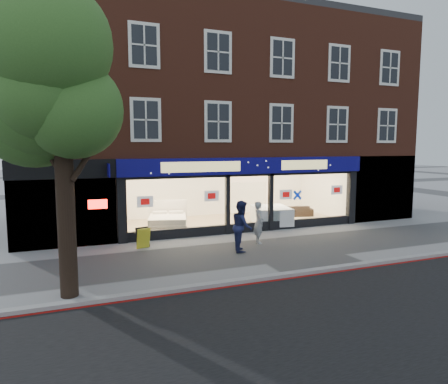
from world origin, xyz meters
TOP-DOWN VIEW (x-y plane):
  - ground at (0.00, 0.00)m, footprint 120.00×120.00m
  - kerb_line at (0.00, -3.10)m, footprint 60.00×0.10m
  - kerb_stone at (0.00, -2.90)m, footprint 60.00×0.25m
  - showroom_floor at (0.00, 5.25)m, footprint 11.00×4.50m
  - building at (-0.02, 6.93)m, footprint 19.00×8.26m
  - street_tree at (-7.57, -2.20)m, footprint 4.00×3.20m
  - display_bed at (-3.32, 4.60)m, footprint 2.20×2.47m
  - bedside_table at (-5.10, 6.42)m, footprint 0.47×0.47m
  - mattress_stack at (1.60, 4.00)m, footprint 1.95×2.29m
  - sofa at (3.70, 5.37)m, footprint 2.06×1.18m
  - a_board at (-4.90, 1.93)m, footprint 0.57×0.43m
  - pedestrian_grey at (-0.55, 1.04)m, footprint 0.49×0.66m
  - pedestrian_blue at (-1.64, 0.21)m, footprint 0.93×1.06m

SIDE VIEW (x-z plane):
  - ground at x=0.00m, z-range 0.00..0.00m
  - kerb_line at x=0.00m, z-range 0.00..0.01m
  - showroom_floor at x=0.00m, z-range 0.00..0.10m
  - kerb_stone at x=0.00m, z-range 0.00..0.12m
  - bedside_table at x=-5.10m, z-range 0.10..0.65m
  - sofa at x=3.70m, z-range 0.10..0.66m
  - a_board at x=-4.90m, z-range 0.00..0.78m
  - display_bed at x=-3.32m, z-range -0.16..1.02m
  - mattress_stack at x=1.60m, z-range 0.10..0.90m
  - pedestrian_grey at x=-0.55m, z-range 0.00..1.65m
  - pedestrian_blue at x=-1.64m, z-range 0.00..1.84m
  - street_tree at x=-7.57m, z-range 1.64..8.24m
  - building at x=-0.02m, z-range 1.52..11.82m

